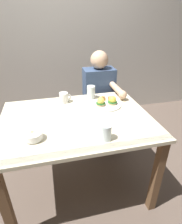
% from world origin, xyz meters
% --- Properties ---
extents(ground_plane, '(6.00, 6.00, 0.00)m').
position_xyz_m(ground_plane, '(0.00, 0.00, 0.00)').
color(ground_plane, brown).
extents(back_wall, '(4.80, 0.10, 2.60)m').
position_xyz_m(back_wall, '(0.00, 1.50, 1.30)').
color(back_wall, beige).
rests_on(back_wall, ground_plane).
extents(dining_table, '(1.20, 0.90, 0.74)m').
position_xyz_m(dining_table, '(0.00, 0.00, 0.63)').
color(dining_table, beige).
rests_on(dining_table, ground_plane).
extents(eggs_benedict_plate, '(0.27, 0.27, 0.09)m').
position_xyz_m(eggs_benedict_plate, '(0.31, 0.16, 0.77)').
color(eggs_benedict_plate, white).
rests_on(eggs_benedict_plate, dining_table).
extents(fruit_bowl, '(0.12, 0.12, 0.06)m').
position_xyz_m(fruit_bowl, '(-0.32, -0.22, 0.77)').
color(fruit_bowl, white).
rests_on(fruit_bowl, dining_table).
extents(coffee_mug, '(0.11, 0.08, 0.09)m').
position_xyz_m(coffee_mug, '(-0.06, 0.32, 0.79)').
color(coffee_mug, white).
rests_on(coffee_mug, dining_table).
extents(fork, '(0.02, 0.16, 0.00)m').
position_xyz_m(fork, '(0.21, -0.17, 0.74)').
color(fork, silver).
rests_on(fork, dining_table).
extents(water_glass_near, '(0.07, 0.07, 0.11)m').
position_xyz_m(water_glass_near, '(0.14, -0.33, 0.79)').
color(water_glass_near, silver).
rests_on(water_glass_near, dining_table).
extents(water_glass_far, '(0.08, 0.08, 0.13)m').
position_xyz_m(water_glass_far, '(0.21, 0.35, 0.80)').
color(water_glass_far, silver).
rests_on(water_glass_far, dining_table).
extents(diner_person, '(0.34, 0.54, 1.14)m').
position_xyz_m(diner_person, '(0.37, 0.60, 0.65)').
color(diner_person, '#33333D').
rests_on(diner_person, ground_plane).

